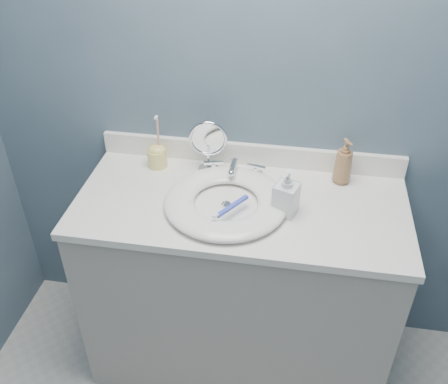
% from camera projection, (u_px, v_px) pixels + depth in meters
% --- Properties ---
extents(back_wall, '(2.20, 0.02, 2.40)m').
position_uv_depth(back_wall, '(253.00, 90.00, 1.86)').
color(back_wall, '#46596A').
rests_on(back_wall, ground).
extents(vanity_cabinet, '(1.20, 0.55, 0.85)m').
position_uv_depth(vanity_cabinet, '(239.00, 288.00, 2.10)').
color(vanity_cabinet, '#A7A198').
rests_on(vanity_cabinet, ground).
extents(countertop, '(1.22, 0.57, 0.03)m').
position_uv_depth(countertop, '(241.00, 205.00, 1.84)').
color(countertop, white).
rests_on(countertop, vanity_cabinet).
extents(backsplash, '(1.22, 0.02, 0.09)m').
position_uv_depth(backsplash, '(250.00, 154.00, 2.01)').
color(backsplash, white).
rests_on(backsplash, countertop).
extents(basin, '(0.45, 0.45, 0.04)m').
position_uv_depth(basin, '(226.00, 201.00, 1.80)').
color(basin, white).
rests_on(basin, countertop).
extents(drain, '(0.04, 0.04, 0.01)m').
position_uv_depth(drain, '(226.00, 205.00, 1.81)').
color(drain, silver).
rests_on(drain, countertop).
extents(faucet, '(0.25, 0.13, 0.07)m').
position_uv_depth(faucet, '(234.00, 170.00, 1.95)').
color(faucet, silver).
rests_on(faucet, countertop).
extents(makeup_mirror, '(0.15, 0.08, 0.22)m').
position_uv_depth(makeup_mirror, '(208.00, 144.00, 1.93)').
color(makeup_mirror, silver).
rests_on(makeup_mirror, countertop).
extents(soap_bottle_amber, '(0.10, 0.10, 0.18)m').
position_uv_depth(soap_bottle_amber, '(344.00, 161.00, 1.88)').
color(soap_bottle_amber, '#926742').
rests_on(soap_bottle_amber, countertop).
extents(soap_bottle_clear, '(0.10, 0.10, 0.18)m').
position_uv_depth(soap_bottle_clear, '(286.00, 192.00, 1.73)').
color(soap_bottle_clear, silver).
rests_on(soap_bottle_clear, countertop).
extents(toothbrush_holder, '(0.08, 0.08, 0.23)m').
position_uv_depth(toothbrush_holder, '(157.00, 155.00, 1.99)').
color(toothbrush_holder, '#EADA75').
rests_on(toothbrush_holder, countertop).
extents(toothbrush_lying, '(0.11, 0.15, 0.02)m').
position_uv_depth(toothbrush_lying, '(231.00, 207.00, 1.73)').
color(toothbrush_lying, blue).
rests_on(toothbrush_lying, basin).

